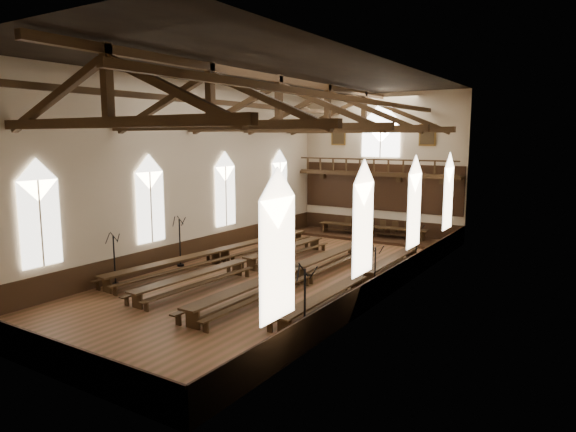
# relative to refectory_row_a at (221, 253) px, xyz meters

# --- Properties ---
(ground) EXTENTS (26.00, 26.00, 0.00)m
(ground) POSITION_rel_refectory_row_a_xyz_m (4.14, -0.38, -0.58)
(ground) COLOR brown
(ground) RESTS_ON ground
(room_walls) EXTENTS (26.00, 26.00, 26.00)m
(room_walls) POSITION_rel_refectory_row_a_xyz_m (4.14, -0.38, 5.88)
(room_walls) COLOR #C3B093
(room_walls) RESTS_ON ground
(wainscot_band) EXTENTS (12.00, 26.00, 1.20)m
(wainscot_band) POSITION_rel_refectory_row_a_xyz_m (4.14, -0.38, 0.02)
(wainscot_band) COLOR black
(wainscot_band) RESTS_ON ground
(side_windows) EXTENTS (11.85, 19.80, 4.50)m
(side_windows) POSITION_rel_refectory_row_a_xyz_m (4.14, -0.38, 3.16)
(side_windows) COLOR silver
(side_windows) RESTS_ON room_walls
(end_window) EXTENTS (2.80, 0.12, 3.80)m
(end_window) POSITION_rel_refectory_row_a_xyz_m (4.14, 12.52, 6.64)
(end_window) COLOR white
(end_window) RESTS_ON room_walls
(minstrels_gallery) EXTENTS (11.80, 1.24, 3.70)m
(minstrels_gallery) POSITION_rel_refectory_row_a_xyz_m (4.14, 12.28, 3.32)
(minstrels_gallery) COLOR #3A2412
(minstrels_gallery) RESTS_ON room_walls
(portraits) EXTENTS (7.75, 0.09, 1.45)m
(portraits) POSITION_rel_refectory_row_a_xyz_m (4.14, 12.52, 6.52)
(portraits) COLOR brown
(portraits) RESTS_ON room_walls
(roof_trusses) EXTENTS (11.70, 25.70, 2.80)m
(roof_trusses) POSITION_rel_refectory_row_a_xyz_m (4.14, -0.38, 7.63)
(roof_trusses) COLOR #3A2412
(roof_trusses) RESTS_ON room_walls
(refectory_row_a) EXTENTS (2.36, 14.99, 0.80)m
(refectory_row_a) POSITION_rel_refectory_row_a_xyz_m (0.00, 0.00, 0.00)
(refectory_row_a) COLOR #3A2412
(refectory_row_a) RESTS_ON ground
(refectory_row_b) EXTENTS (1.80, 14.40, 0.74)m
(refectory_row_b) POSITION_rel_refectory_row_a_xyz_m (2.39, -0.97, -0.04)
(refectory_row_b) COLOR #3A2412
(refectory_row_b) RESTS_ON ground
(refectory_row_c) EXTENTS (1.73, 15.08, 0.82)m
(refectory_row_c) POSITION_rel_refectory_row_a_xyz_m (5.62, -1.10, 0.02)
(refectory_row_c) COLOR #3A2412
(refectory_row_c) RESTS_ON ground
(refectory_row_d) EXTENTS (1.49, 14.12, 0.72)m
(refectory_row_d) POSITION_rel_refectory_row_a_xyz_m (8.71, -0.28, -0.06)
(refectory_row_d) COLOR #3A2412
(refectory_row_d) RESTS_ON ground
(dais) EXTENTS (11.40, 2.82, 0.19)m
(dais) POSITION_rel_refectory_row_a_xyz_m (4.28, 11.02, -0.49)
(dais) COLOR black
(dais) RESTS_ON ground
(high_table) EXTENTS (7.65, 1.43, 0.71)m
(high_table) POSITION_rel_refectory_row_a_xyz_m (4.28, 11.02, 0.21)
(high_table) COLOR #3A2412
(high_table) RESTS_ON dais
(high_chairs) EXTENTS (4.95, 0.45, 1.02)m
(high_chairs) POSITION_rel_refectory_row_a_xyz_m (4.28, 11.77, 0.16)
(high_chairs) COLOR #3A2412
(high_chairs) RESTS_ON dais
(candelabrum_left_near) EXTENTS (0.75, 0.75, 2.53)m
(candelabrum_left_near) POSITION_rel_refectory_row_a_xyz_m (-1.41, -6.05, 0.19)
(candelabrum_left_near) COLOR black
(candelabrum_left_near) RESTS_ON ground
(candelabrum_left_mid) EXTENTS (0.75, 0.84, 2.75)m
(candelabrum_left_mid) POSITION_rel_refectory_row_a_xyz_m (-1.41, -1.72, 0.25)
(candelabrum_left_mid) COLOR black
(candelabrum_left_mid) RESTS_ON ground
(candelabrum_left_far) EXTENTS (0.81, 0.83, 2.77)m
(candelabrum_left_far) POSITION_rel_refectory_row_a_xyz_m (-1.41, 7.01, 0.26)
(candelabrum_left_far) COLOR black
(candelabrum_left_far) RESTS_ON ground
(candelabrum_right_near) EXTENTS (0.80, 0.83, 2.75)m
(candelabrum_right_near) POSITION_rel_refectory_row_a_xyz_m (9.69, -7.21, 0.25)
(candelabrum_right_near) COLOR black
(candelabrum_right_near) RESTS_ON ground
(candelabrum_right_mid) EXTENTS (0.71, 0.68, 2.36)m
(candelabrum_right_mid) POSITION_rel_refectory_row_a_xyz_m (9.69, -1.23, 0.13)
(candelabrum_right_mid) COLOR black
(candelabrum_right_mid) RESTS_ON ground
(candelabrum_right_far) EXTENTS (0.74, 0.74, 2.49)m
(candelabrum_right_far) POSITION_rel_refectory_row_a_xyz_m (9.69, 4.24, 0.17)
(candelabrum_right_far) COLOR black
(candelabrum_right_far) RESTS_ON ground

